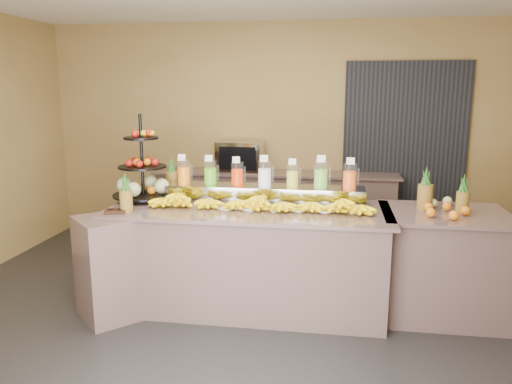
% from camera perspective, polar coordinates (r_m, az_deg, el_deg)
% --- Properties ---
extents(ground, '(6.00, 6.00, 0.00)m').
position_cam_1_polar(ground, '(4.48, -1.45, -14.38)').
color(ground, black).
rests_on(ground, ground).
extents(room_envelope, '(6.04, 5.02, 2.82)m').
position_cam_1_polar(room_envelope, '(4.77, 2.40, 10.58)').
color(room_envelope, olive).
rests_on(room_envelope, ground).
extents(buffet_counter, '(2.75, 1.25, 0.93)m').
position_cam_1_polar(buffet_counter, '(4.56, -2.32, -7.58)').
color(buffet_counter, gray).
rests_on(buffet_counter, ground).
extents(right_counter, '(1.08, 0.88, 0.93)m').
position_cam_1_polar(right_counter, '(4.71, 20.46, -7.67)').
color(right_counter, gray).
rests_on(right_counter, ground).
extents(back_ledge, '(3.10, 0.55, 0.93)m').
position_cam_1_polar(back_ledge, '(6.43, 2.13, -1.78)').
color(back_ledge, gray).
rests_on(back_ledge, ground).
extents(pitcher_tray, '(1.85, 0.30, 0.15)m').
position_cam_1_polar(pitcher_tray, '(4.68, 1.00, -0.19)').
color(pitcher_tray, gray).
rests_on(pitcher_tray, buffet_counter).
extents(juice_pitcher_orange_a, '(0.12, 0.13, 0.30)m').
position_cam_1_polar(juice_pitcher_orange_a, '(4.81, -8.24, 2.16)').
color(juice_pitcher_orange_a, silver).
rests_on(juice_pitcher_orange_a, pitcher_tray).
extents(juice_pitcher_green, '(0.12, 0.13, 0.30)m').
position_cam_1_polar(juice_pitcher_green, '(4.75, -5.23, 2.08)').
color(juice_pitcher_green, silver).
rests_on(juice_pitcher_green, pitcher_tray).
extents(juice_pitcher_orange_b, '(0.12, 0.12, 0.29)m').
position_cam_1_polar(juice_pitcher_orange_b, '(4.69, -2.15, 1.96)').
color(juice_pitcher_orange_b, silver).
rests_on(juice_pitcher_orange_b, pitcher_tray).
extents(juice_pitcher_milk, '(0.13, 0.13, 0.31)m').
position_cam_1_polar(juice_pitcher_milk, '(4.65, 1.00, 1.97)').
color(juice_pitcher_milk, silver).
rests_on(juice_pitcher_milk, pitcher_tray).
extents(juice_pitcher_lemon, '(0.12, 0.12, 0.28)m').
position_cam_1_polar(juice_pitcher_lemon, '(4.62, 4.20, 1.76)').
color(juice_pitcher_lemon, silver).
rests_on(juice_pitcher_lemon, pitcher_tray).
extents(juice_pitcher_lime, '(0.13, 0.14, 0.32)m').
position_cam_1_polar(juice_pitcher_lime, '(4.60, 7.43, 1.83)').
color(juice_pitcher_lime, silver).
rests_on(juice_pitcher_lime, pitcher_tray).
extents(juice_pitcher_orange_c, '(0.12, 0.13, 0.30)m').
position_cam_1_polar(juice_pitcher_orange_c, '(4.61, 10.66, 1.65)').
color(juice_pitcher_orange_c, silver).
rests_on(juice_pitcher_orange_c, pitcher_tray).
extents(banana_heap, '(2.04, 0.18, 0.17)m').
position_cam_1_polar(banana_heap, '(4.39, 0.50, -1.14)').
color(banana_heap, '#FFEC0C').
rests_on(banana_heap, buffet_counter).
extents(fruit_stand, '(0.65, 0.65, 0.81)m').
position_cam_1_polar(fruit_stand, '(4.85, -12.42, 1.58)').
color(fruit_stand, black).
rests_on(fruit_stand, buffet_counter).
extents(condiment_caddy, '(0.20, 0.17, 0.03)m').
position_cam_1_polar(condiment_caddy, '(4.44, -15.77, -2.12)').
color(condiment_caddy, black).
rests_on(condiment_caddy, buffet_counter).
extents(pineapple_left_a, '(0.11, 0.11, 0.35)m').
position_cam_1_polar(pineapple_left_a, '(4.43, -14.64, -0.61)').
color(pineapple_left_a, brown).
rests_on(pineapple_left_a, buffet_counter).
extents(pineapple_left_b, '(0.12, 0.12, 0.39)m').
position_cam_1_polar(pineapple_left_b, '(5.07, -9.60, 1.35)').
color(pineapple_left_b, brown).
rests_on(pineapple_left_b, buffet_counter).
extents(right_fruit_pile, '(0.41, 0.39, 0.22)m').
position_cam_1_polar(right_fruit_pile, '(4.55, 20.59, -1.39)').
color(right_fruit_pile, brown).
rests_on(right_fruit_pile, right_counter).
extents(oven_warmer, '(0.59, 0.43, 0.38)m').
position_cam_1_polar(oven_warmer, '(6.37, -1.77, 4.10)').
color(oven_warmer, gray).
rests_on(oven_warmer, back_ledge).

